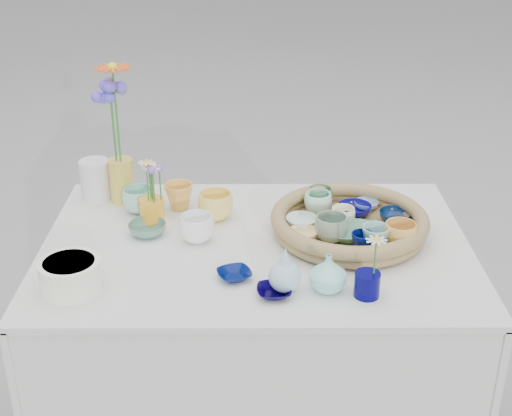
{
  "coord_description": "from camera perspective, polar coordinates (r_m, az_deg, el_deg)",
  "views": [
    {
      "loc": [
        -0.01,
        -1.85,
        1.78
      ],
      "look_at": [
        0.0,
        0.02,
        0.87
      ],
      "focal_mm": 50.0,
      "sensor_mm": 36.0,
      "label": 1
    }
  ],
  "objects": [
    {
      "name": "loose_ceramic_1",
      "position": [
        2.24,
        -3.25,
        0.18
      ],
      "size": [
        0.13,
        0.13,
        0.09
      ],
      "primitive_type": "imported",
      "rotation": [
        0.0,
        0.0,
        -0.15
      ],
      "color": "#FFDB63",
      "rests_on": "display_table"
    },
    {
      "name": "loose_ceramic_2",
      "position": [
        2.17,
        -8.69,
        -1.68
      ],
      "size": [
        0.12,
        0.12,
        0.04
      ],
      "primitive_type": "imported",
      "rotation": [
        0.0,
        0.0,
        0.1
      ],
      "color": "slate",
      "rests_on": "display_table"
    },
    {
      "name": "hydrangea",
      "position": [
        2.3,
        -11.34,
        6.39
      ],
      "size": [
        0.11,
        0.11,
        0.32
      ],
      "primitive_type": null,
      "rotation": [
        0.0,
        0.0,
        0.18
      ],
      "color": "#6855A7",
      "rests_on": "tall_vase_yellow"
    },
    {
      "name": "tray_ceramic_6",
      "position": [
        2.24,
        4.98,
        0.4
      ],
      "size": [
        0.09,
        0.09,
        0.07
      ],
      "primitive_type": "imported",
      "rotation": [
        0.0,
        0.0,
        -0.07
      ],
      "color": "#C7F9DC",
      "rests_on": "wicker_tray"
    },
    {
      "name": "wicker_tray",
      "position": [
        2.16,
        7.46,
        -1.23
      ],
      "size": [
        0.47,
        0.47,
        0.08
      ],
      "primitive_type": null,
      "color": "brown",
      "rests_on": "display_table"
    },
    {
      "name": "loose_ceramic_5",
      "position": [
        2.31,
        -9.39,
        0.62
      ],
      "size": [
        0.12,
        0.12,
        0.08
      ],
      "primitive_type": "imported",
      "rotation": [
        0.0,
        0.0,
        0.22
      ],
      "color": "#90D5BC",
      "rests_on": "display_table"
    },
    {
      "name": "tray_ceramic_4",
      "position": [
        2.08,
        6.04,
        -1.64
      ],
      "size": [
        0.1,
        0.1,
        0.08
      ],
      "primitive_type": "imported",
      "rotation": [
        0.0,
        0.0,
        0.04
      ],
      "color": "gray",
      "rests_on": "wicker_tray"
    },
    {
      "name": "tray_ceramic_2",
      "position": [
        2.07,
        11.45,
        -2.15
      ],
      "size": [
        0.1,
        0.1,
        0.08
      ],
      "primitive_type": "imported",
      "rotation": [
        0.0,
        0.0,
        0.01
      ],
      "color": "#E6AB4F",
      "rests_on": "wicker_tray"
    },
    {
      "name": "tray_ceramic_0",
      "position": [
        2.25,
        7.89,
        -0.16
      ],
      "size": [
        0.11,
        0.11,
        0.03
      ],
      "primitive_type": "imported",
      "rotation": [
        0.0,
        0.0,
        -0.06
      ],
      "color": "#0D0A69",
      "rests_on": "wicker_tray"
    },
    {
      "name": "daisy_cup",
      "position": [
        2.23,
        -8.29,
        -0.24
      ],
      "size": [
        0.1,
        0.1,
        0.08
      ],
      "primitive_type": "cylinder",
      "rotation": [
        0.0,
        0.0,
        -0.27
      ],
      "color": "#FFA925",
      "rests_on": "display_table"
    },
    {
      "name": "tray_ceramic_7",
      "position": [
        2.18,
        6.96,
        -0.68
      ],
      "size": [
        0.08,
        0.08,
        0.06
      ],
      "primitive_type": "imported",
      "rotation": [
        0.0,
        0.0,
        -0.01
      ],
      "color": "white",
      "rests_on": "wicker_tray"
    },
    {
      "name": "tray_ceramic_1",
      "position": [
        2.23,
        11.08,
        -0.66
      ],
      "size": [
        0.11,
        0.11,
        0.03
      ],
      "primitive_type": "imported",
      "rotation": [
        0.0,
        0.0,
        0.11
      ],
      "color": "#081C45",
      "rests_on": "wicker_tray"
    },
    {
      "name": "loose_ceramic_3",
      "position": [
        2.11,
        -4.76,
        -1.63
      ],
      "size": [
        0.12,
        0.12,
        0.08
      ],
      "primitive_type": "imported",
      "rotation": [
        0.0,
        0.0,
        0.16
      ],
      "color": "white",
      "rests_on": "display_table"
    },
    {
      "name": "tray_ceramic_12",
      "position": [
        2.29,
        5.15,
        0.87
      ],
      "size": [
        0.1,
        0.1,
        0.06
      ],
      "primitive_type": "imported",
      "rotation": [
        0.0,
        0.0,
        -0.23
      ],
      "color": "#3E7A56",
      "rests_on": "wicker_tray"
    },
    {
      "name": "tray_ceramic_10",
      "position": [
        2.09,
        3.79,
        -2.15
      ],
      "size": [
        0.12,
        0.12,
        0.03
      ],
      "primitive_type": "imported",
      "rotation": [
        0.0,
        0.0,
        0.41
      ],
      "color": "#FFDB93",
      "rests_on": "wicker_tray"
    },
    {
      "name": "tray_ceramic_8",
      "position": [
        2.3,
        8.81,
        0.25
      ],
      "size": [
        0.09,
        0.09,
        0.02
      ],
      "primitive_type": "imported",
      "rotation": [
        0.0,
        0.0,
        -0.17
      ],
      "color": "#84B1C9",
      "rests_on": "wicker_tray"
    },
    {
      "name": "fluted_bowl",
      "position": [
        1.93,
        -14.63,
        -5.24
      ],
      "size": [
        0.17,
        0.17,
        0.08
      ],
      "primitive_type": null,
      "rotation": [
        0.0,
        0.0,
        -0.06
      ],
      "color": "white",
      "rests_on": "display_table"
    },
    {
      "name": "tray_ceramic_5",
      "position": [
        2.16,
        3.66,
        -1.13
      ],
      "size": [
        0.12,
        0.12,
        0.03
      ],
      "primitive_type": "imported",
      "rotation": [
        0.0,
        0.0,
        0.27
      ],
      "color": "silver",
      "rests_on": "wicker_tray"
    },
    {
      "name": "tray_ceramic_11",
      "position": [
        2.05,
        9.52,
        -2.41
      ],
      "size": [
        0.1,
        0.1,
        0.07
      ],
      "primitive_type": "imported",
      "rotation": [
        0.0,
        0.0,
        -0.24
      ],
      "color": "#84BDB8",
      "rests_on": "wicker_tray"
    },
    {
      "name": "loose_ceramic_6",
      "position": [
        1.86,
        1.47,
        -6.71
      ],
      "size": [
        0.1,
        0.1,
        0.02
      ],
      "primitive_type": "imported",
      "rotation": [
        0.0,
        0.0,
        0.06
      ],
      "color": "#06002F",
      "rests_on": "display_table"
    },
    {
      "name": "tall_vase_yellow",
      "position": [
        2.38,
        -10.67,
        2.15
      ],
      "size": [
        0.08,
        0.08,
        0.15
      ],
      "primitive_type": "cylinder",
      "rotation": [
        0.0,
        0.0,
        -0.0
      ],
      "color": "gold",
      "rests_on": "display_table"
    },
    {
      "name": "bud_vase_cobalt",
      "position": [
        1.87,
        8.87,
        -6.07
      ],
      "size": [
        0.07,
        0.07,
        0.07
      ],
      "primitive_type": "cylinder",
      "rotation": [
        0.0,
        0.0,
        -0.09
      ],
      "color": "#01004B",
      "rests_on": "display_table"
    },
    {
      "name": "tray_ceramic_9",
      "position": [
        2.03,
        8.49,
        -2.76
      ],
      "size": [
        0.07,
        0.07,
        0.06
      ],
      "primitive_type": "imported",
      "rotation": [
        0.0,
        0.0,
        0.1
      ],
      "color": "#020D4D",
      "rests_on": "wicker_tray"
    },
    {
      "name": "gerbera",
      "position": [
        2.28,
        -11.08,
        7.24
      ],
      "size": [
        0.15,
        0.15,
        0.33
      ],
      "primitive_type": null,
      "rotation": [
        0.0,
        0.0,
        0.21
      ],
      "color": "#E8571C",
      "rests_on": "tall_vase_yellow"
    },
    {
      "name": "bud_vase_seafoam",
      "position": [
        1.87,
        5.78,
        -5.18
      ],
      "size": [
        0.12,
        0.12,
        0.1
      ],
      "primitive_type": "imported",
      "rotation": [
        0.0,
        0.0,
        0.2
      ],
      "color": "#8EE1D6",
      "rests_on": "display_table"
    },
    {
      "name": "white_pitcher",
      "position": [
        2.42,
        -12.72,
        2.22
      ],
      "size": [
        0.16,
        0.13,
        0.13
      ],
      "primitive_type": null,
      "rotation": [
        0.0,
        0.0,
        -0.22
      ],
      "color": "silver",
      "rests_on": "display_table"
    },
    {
      "name": "bud_vase_paleblue",
      "position": [
        1.85,
        2.33,
        -4.89
      ],
      "size": [
        0.11,
        0.11,
        0.13
      ],
      "primitive_type": null,
      "rotation": [
        0.0,
        0.0,
        0.3
      ],
      "color": "#A7CCDF",
      "rests_on": "display_table"
    },
    {
      "name": "tray_ceramic_3",
      "position": [
        2.11,
        7.66,
        -2.01
      ],
      "size": [
        0.14,
        0.14,
        0.03
      ],
      "primitive_type": "imported",
      "rotation": [
        0.0,
        0.0,
        -0.06
      ],
      "color": "#539874",
      "rests_on": "wicker_tray"
    },
    {
      "name": "single_daisy",
      "position": [
        1.83,
        9.51,
        -3.89
      ],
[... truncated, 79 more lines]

